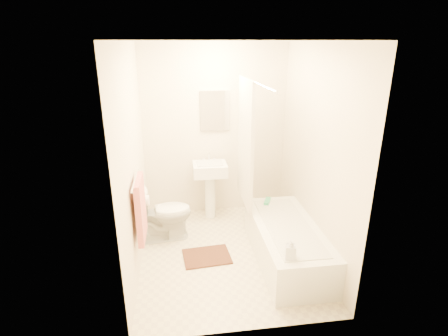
{
  "coord_description": "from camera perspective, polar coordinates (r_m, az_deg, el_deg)",
  "views": [
    {
      "loc": [
        -0.52,
        -3.55,
        2.39
      ],
      "look_at": [
        0.0,
        0.25,
        1.0
      ],
      "focal_mm": 28.0,
      "sensor_mm": 36.0,
      "label": 1
    }
  ],
  "objects": [
    {
      "name": "floor",
      "position": [
        4.31,
        0.46,
        -13.74
      ],
      "size": [
        2.4,
        2.4,
        0.0
      ],
      "primitive_type": "plane",
      "color": "beige",
      "rests_on": "ground"
    },
    {
      "name": "ceiling",
      "position": [
        3.59,
        0.57,
        20.07
      ],
      "size": [
        2.4,
        2.4,
        0.0
      ],
      "primitive_type": "plane",
      "color": "white",
      "rests_on": "ground"
    },
    {
      "name": "wall_back",
      "position": [
        4.93,
        -1.5,
        5.93
      ],
      "size": [
        2.0,
        0.02,
        2.4
      ],
      "primitive_type": "cube",
      "color": "beige",
      "rests_on": "ground"
    },
    {
      "name": "wall_left",
      "position": [
        3.78,
        -14.68,
        0.87
      ],
      "size": [
        0.02,
        2.4,
        2.4
      ],
      "primitive_type": "cube",
      "color": "beige",
      "rests_on": "ground"
    },
    {
      "name": "wall_right",
      "position": [
        4.04,
        14.7,
        2.12
      ],
      "size": [
        0.02,
        2.4,
        2.4
      ],
      "primitive_type": "cube",
      "color": "beige",
      "rests_on": "ground"
    },
    {
      "name": "mirror",
      "position": [
        4.84,
        -1.51,
        9.32
      ],
      "size": [
        0.4,
        0.03,
        0.55
      ],
      "primitive_type": "cube",
      "color": "white",
      "rests_on": "wall_back"
    },
    {
      "name": "curtain_rod",
      "position": [
        3.76,
        4.99,
        13.89
      ],
      "size": [
        0.03,
        1.7,
        0.03
      ],
      "primitive_type": "cylinder",
      "rotation": [
        1.57,
        0.0,
        0.0
      ],
      "color": "silver",
      "rests_on": "wall_back"
    },
    {
      "name": "shower_curtain",
      "position": [
        4.3,
        3.52,
        4.07
      ],
      "size": [
        0.04,
        0.8,
        1.55
      ],
      "primitive_type": "cube",
      "color": "silver",
      "rests_on": "curtain_rod"
    },
    {
      "name": "towel_bar",
      "position": [
        3.57,
        -14.33,
        -1.91
      ],
      "size": [
        0.02,
        0.6,
        0.02
      ],
      "primitive_type": "cylinder",
      "rotation": [
        1.57,
        0.0,
        0.0
      ],
      "color": "silver",
      "rests_on": "wall_left"
    },
    {
      "name": "towel",
      "position": [
        3.7,
        -13.44,
        -6.5
      ],
      "size": [
        0.06,
        0.45,
        0.66
      ],
      "primitive_type": "cube",
      "color": "#CC7266",
      "rests_on": "towel_bar"
    },
    {
      "name": "toilet_paper",
      "position": [
        4.06,
        -12.91,
        -5.21
      ],
      "size": [
        0.11,
        0.12,
        0.12
      ],
      "primitive_type": "cylinder",
      "rotation": [
        0.0,
        1.57,
        0.0
      ],
      "color": "white",
      "rests_on": "wall_left"
    },
    {
      "name": "toilet",
      "position": [
        4.51,
        -9.94,
        -7.26
      ],
      "size": [
        0.76,
        0.49,
        0.71
      ],
      "primitive_type": "imported",
      "rotation": [
        0.0,
        0.0,
        1.69
      ],
      "color": "white",
      "rests_on": "floor"
    },
    {
      "name": "sink",
      "position": [
        4.92,
        -2.29,
        -3.34
      ],
      "size": [
        0.46,
        0.37,
        0.9
      ],
      "primitive_type": null,
      "rotation": [
        0.0,
        0.0,
        -0.01
      ],
      "color": "white",
      "rests_on": "floor"
    },
    {
      "name": "bathtub",
      "position": [
        4.16,
        10.13,
        -11.88
      ],
      "size": [
        0.68,
        1.55,
        0.43
      ],
      "primitive_type": null,
      "color": "white",
      "rests_on": "floor"
    },
    {
      "name": "bath_mat",
      "position": [
        4.25,
        -2.83,
        -14.22
      ],
      "size": [
        0.58,
        0.45,
        0.02
      ],
      "primitive_type": "cube",
      "rotation": [
        0.0,
        0.0,
        0.09
      ],
      "color": "#492920",
      "rests_on": "floor"
    },
    {
      "name": "soap_bottle",
      "position": [
        3.45,
        10.87,
        -12.88
      ],
      "size": [
        0.12,
        0.12,
        0.21
      ],
      "primitive_type": "imported",
      "rotation": [
        0.0,
        0.0,
        -0.29
      ],
      "color": "white",
      "rests_on": "bathtub"
    },
    {
      "name": "scrub_brush",
      "position": [
        4.55,
        7.08,
        -5.41
      ],
      "size": [
        0.14,
        0.21,
        0.04
      ],
      "primitive_type": "cube",
      "rotation": [
        0.0,
        0.0,
        -0.42
      ],
      "color": "#3CB475",
      "rests_on": "bathtub"
    }
  ]
}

